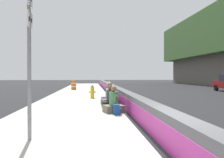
{
  "coord_description": "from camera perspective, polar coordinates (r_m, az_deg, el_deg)",
  "views": [
    {
      "loc": [
        -5.09,
        1.75,
        1.65
      ],
      "look_at": [
        6.98,
        0.72,
        1.46
      ],
      "focal_mm": 40.01,
      "sensor_mm": 36.0,
      "label": 1
    }
  ],
  "objects": [
    {
      "name": "backpack",
      "position": [
        9.61,
        1.09,
        -6.99
      ],
      "size": [
        0.32,
        0.28,
        0.4
      ],
      "color": "navy",
      "rests_on": "sidewalk_strip"
    },
    {
      "name": "seated_person_rear",
      "position": [
        12.66,
        -0.54,
        -4.39
      ],
      "size": [
        0.8,
        0.89,
        1.11
      ],
      "color": "#706651",
      "rests_on": "sidewalk_strip"
    },
    {
      "name": "seated_person_foreground",
      "position": [
        10.19,
        0.37,
        -5.74
      ],
      "size": [
        0.83,
        0.91,
        1.07
      ],
      "color": "#706651",
      "rests_on": "sidewalk_strip"
    },
    {
      "name": "jersey_barrier",
      "position": [
        5.52,
        14.03,
        -11.99
      ],
      "size": [
        76.0,
        0.45,
        0.85
      ],
      "color": "#545456",
      "rests_on": "ground_plane"
    },
    {
      "name": "route_sign_post",
      "position": [
        6.13,
        -18.36,
        6.08
      ],
      "size": [
        0.44,
        0.09,
        3.6
      ],
      "color": "gray",
      "rests_on": "sidewalk_strip"
    },
    {
      "name": "construction_barrel",
      "position": [
        26.33,
        -8.74,
        -1.36
      ],
      "size": [
        0.54,
        0.54,
        0.95
      ],
      "color": "orange",
      "rests_on": "sidewalk_strip"
    },
    {
      "name": "seated_person_far",
      "position": [
        13.62,
        -0.65,
        -3.95
      ],
      "size": [
        0.74,
        0.83,
        1.16
      ],
      "color": "#23284C",
      "rests_on": "sidewalk_strip"
    },
    {
      "name": "fire_hydrant",
      "position": [
        16.52,
        -4.52,
        -2.8
      ],
      "size": [
        0.26,
        0.46,
        0.88
      ],
      "color": "gold",
      "rests_on": "sidewalk_strip"
    },
    {
      "name": "ground_plane",
      "position": [
        5.63,
        14.05,
        -16.19
      ],
      "size": [
        160.0,
        160.0,
        0.0
      ],
      "primitive_type": "plane",
      "color": "#232326",
      "rests_on": "ground"
    },
    {
      "name": "seated_person_middle",
      "position": [
        11.64,
        -0.41,
        -4.94
      ],
      "size": [
        0.68,
        0.79,
        1.05
      ],
      "color": "black",
      "rests_on": "sidewalk_strip"
    },
    {
      "name": "sidewalk_strip",
      "position": [
        5.41,
        -14.8,
        -16.16
      ],
      "size": [
        80.0,
        4.4,
        0.14
      ],
      "primitive_type": "cube",
      "color": "#B5B2A8",
      "rests_on": "ground_plane"
    }
  ]
}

